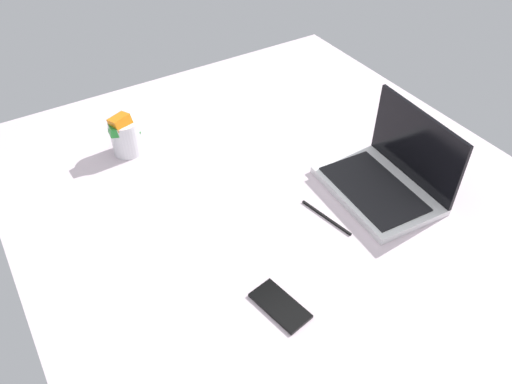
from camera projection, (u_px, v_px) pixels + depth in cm
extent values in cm
cube|color=silver|center=(302.00, 243.00, 140.00)|extent=(180.00, 140.00, 18.00)
cube|color=silver|center=(377.00, 190.00, 141.57)|extent=(34.38, 25.03, 2.00)
cube|color=black|center=(373.00, 188.00, 140.24)|extent=(30.01, 18.79, 0.40)
cube|color=black|center=(416.00, 146.00, 137.73)|extent=(33.00, 3.07, 21.00)
cylinder|color=silver|center=(126.00, 137.00, 152.74)|extent=(9.00, 9.00, 11.00)
cube|color=blue|center=(127.00, 143.00, 154.20)|extent=(8.06, 7.20, 6.64)
cube|color=yellow|center=(127.00, 136.00, 153.31)|extent=(5.06, 5.68, 4.98)
cube|color=#268C33|center=(129.00, 131.00, 151.78)|extent=(5.25, 5.76, 4.89)
cube|color=#268C33|center=(118.00, 130.00, 148.46)|extent=(5.29, 5.90, 3.88)
cube|color=orange|center=(120.00, 122.00, 147.96)|extent=(6.41, 6.99, 4.79)
cube|color=black|center=(280.00, 306.00, 113.40)|extent=(15.01, 9.26, 0.80)
cube|color=black|center=(326.00, 218.00, 134.39)|extent=(16.81, 3.75, 0.60)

